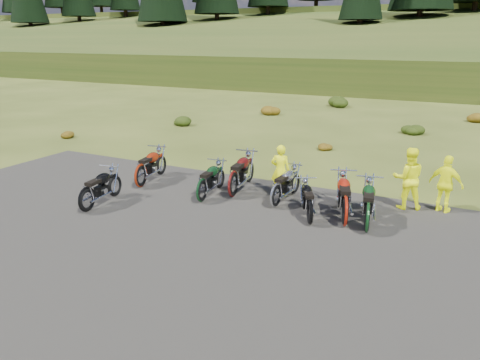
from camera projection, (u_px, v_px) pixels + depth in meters
The scene contains 22 objects.
ground at pixel (230, 225), 12.15m from camera, with size 300.00×300.00×0.00m, color #3F4818.
gravel_pad at pixel (187, 256), 10.45m from camera, with size 20.00×12.00×0.04m, color black.
hill_slope at pixel (433, 78), 54.65m from camera, with size 300.00×46.00×3.00m, color #2C4216, non-canonical shape.
hill_plateau at pixel (461, 58), 105.65m from camera, with size 300.00×90.00×9.17m, color #2C4216.
shrub_0 at pixel (69, 133), 22.42m from camera, with size 0.77×0.77×0.45m, color brown.
shrub_1 at pixel (182, 120), 25.64m from camera, with size 1.03×1.03×0.61m, color #21320C.
shrub_2 at pixel (269, 109), 28.85m from camera, with size 1.30×1.30×0.77m, color brown.
shrub_3 at pixel (339, 100), 32.07m from camera, with size 1.56×1.56×0.92m, color #21320C.
shrub_4 at pixel (323, 145), 20.08m from camera, with size 0.77×0.77×0.45m, color brown.
shrub_5 at pixel (412, 128), 23.29m from camera, with size 1.03×1.03×0.61m, color #21320C.
shrub_6 at pixel (479, 115), 26.51m from camera, with size 1.30×1.30×0.77m, color brown.
motorcycle_0 at pixel (88, 212), 13.01m from camera, with size 2.01×0.67×1.05m, color black, non-canonical shape.
motorcycle_1 at pixel (142, 188), 15.12m from camera, with size 2.15×0.72×1.12m, color maroon, non-canonical shape.
motorcycle_2 at pixel (202, 202), 13.79m from camera, with size 1.98×0.66×1.04m, color black, non-canonical shape.
motorcycle_3 at pixel (276, 208), 13.35m from camera, with size 1.99×0.66×1.04m, color #9E9EA2, non-canonical shape.
motorcycle_4 at pixel (233, 197), 14.21m from camera, with size 2.28×0.76×1.20m, color #4B0D0C, non-canonical shape.
motorcycle_5 at pixel (309, 225), 12.13m from camera, with size 1.86×0.62×0.98m, color black, non-canonical shape.
motorcycle_6 at pixel (344, 227), 12.04m from camera, with size 2.24×0.75×1.17m, color #991A0B, non-canonical shape.
motorcycle_7 at pixel (366, 233), 11.65m from camera, with size 2.16×0.72×1.13m, color #0E3414, non-canonical shape.
person_middle at pixel (280, 171), 14.07m from camera, with size 0.58×0.38×1.59m, color #F3FB0D.
person_right_a at pixel (408, 179), 13.03m from camera, with size 0.85×0.66×1.75m, color #F3FB0D.
person_right_b at pixel (446, 185), 12.77m from camera, with size 0.94×0.39×1.60m, color #F3FB0D.
Camera 1 is at (5.38, -9.90, 4.70)m, focal length 35.00 mm.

